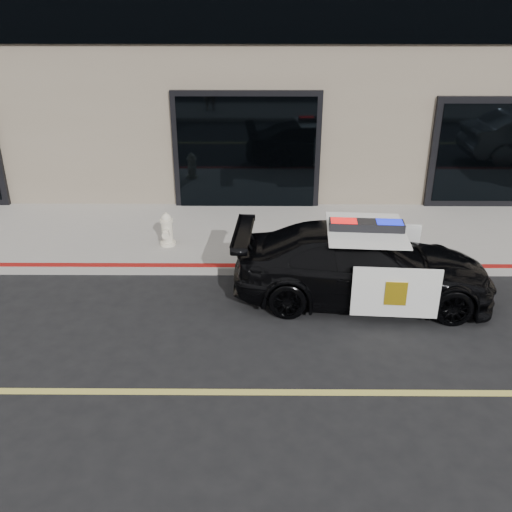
{
  "coord_description": "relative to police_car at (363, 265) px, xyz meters",
  "views": [
    {
      "loc": [
        -0.69,
        -6.16,
        4.93
      ],
      "look_at": [
        -0.75,
        2.2,
        1.0
      ],
      "focal_mm": 40.0,
      "sensor_mm": 36.0,
      "label": 1
    }
  ],
  "objects": [
    {
      "name": "fire_hydrant",
      "position": [
        -3.66,
        1.92,
        -0.17
      ],
      "size": [
        0.32,
        0.44,
        0.7
      ],
      "color": "#ECE5CB",
      "rests_on": "sidewalk_n"
    },
    {
      "name": "ground",
      "position": [
        -1.08,
        -2.61,
        -0.65
      ],
      "size": [
        120.0,
        120.0,
        0.0
      ],
      "primitive_type": "plane",
      "color": "black",
      "rests_on": "ground"
    },
    {
      "name": "sidewalk_n",
      "position": [
        -1.08,
        2.64,
        -0.57
      ],
      "size": [
        60.0,
        3.5,
        0.15
      ],
      "primitive_type": "cube",
      "color": "gray",
      "rests_on": "ground"
    },
    {
      "name": "police_car",
      "position": [
        0.0,
        0.0,
        0.0
      ],
      "size": [
        2.43,
        4.68,
        1.45
      ],
      "color": "black",
      "rests_on": "ground"
    }
  ]
}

